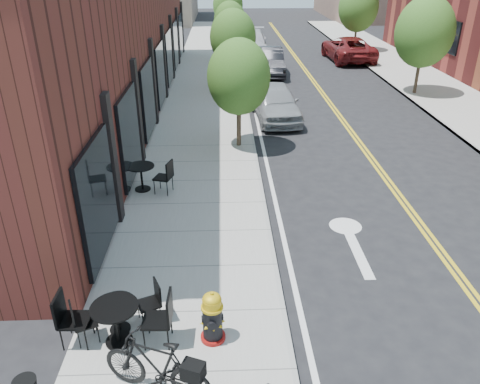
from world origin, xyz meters
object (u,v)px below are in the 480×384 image
object	(u,v)px
fire_hydrant	(212,317)
bicycle_left	(157,367)
bistro_set_b	(116,319)
bistro_set_c	(141,174)
parked_car_far	(348,48)
bistro_set_a	(118,312)
parked_car_c	(252,41)
parked_car_b	(269,61)
parked_car_a	(275,102)

from	to	relation	value
fire_hydrant	bicycle_left	distance (m)	1.43
fire_hydrant	bistro_set_b	size ratio (longest dim) A/B	0.54
bistro_set_c	parked_car_far	bearing A→B (deg)	78.23
bicycle_left	bistro_set_a	distance (m)	1.70
parked_car_far	bistro_set_b	bearing A→B (deg)	65.09
parked_car_c	parked_car_far	world-z (taller)	parked_car_far
fire_hydrant	bistro_set_b	bearing A→B (deg)	174.16
parked_car_c	bistro_set_c	bearing A→B (deg)	-97.00
bicycle_left	parked_car_far	world-z (taller)	parked_car_far
parked_car_b	fire_hydrant	bearing A→B (deg)	-97.07
parked_car_b	parked_car_far	distance (m)	6.94
fire_hydrant	bistro_set_a	world-z (taller)	fire_hydrant
bistro_set_c	parked_car_a	bearing A→B (deg)	73.55
bistro_set_b	parked_car_a	world-z (taller)	parked_car_a
fire_hydrant	parked_car_c	size ratio (longest dim) A/B	0.20
bistro_set_b	parked_car_far	bearing A→B (deg)	69.95
parked_car_c	parked_car_a	bearing A→B (deg)	-85.25
fire_hydrant	parked_car_a	size ratio (longest dim) A/B	0.24
fire_hydrant	parked_car_a	distance (m)	13.35
fire_hydrant	parked_car_b	world-z (taller)	parked_car_b
bistro_set_b	parked_car_c	world-z (taller)	parked_car_c
bicycle_left	bistro_set_c	bearing A→B (deg)	-148.11
parked_car_b	parked_car_far	bearing A→B (deg)	35.71
bicycle_left	bistro_set_c	size ratio (longest dim) A/B	0.99
parked_car_a	parked_car_c	xyz separation A→B (m)	(-0.05, 15.71, 0.02)
bistro_set_c	parked_car_far	world-z (taller)	parked_car_far
bistro_set_a	parked_car_far	size ratio (longest dim) A/B	0.28
parked_car_b	parked_car_c	bearing A→B (deg)	95.39
bicycle_left	parked_car_c	bearing A→B (deg)	-164.72
bistro_set_a	parked_car_a	world-z (taller)	parked_car_a
bistro_set_a	parked_car_b	size ratio (longest dim) A/B	0.34
bicycle_left	bistro_set_b	distance (m)	1.42
fire_hydrant	parked_car_b	xyz separation A→B (m)	(3.03, 21.61, 0.15)
bistro_set_a	parked_car_c	size ratio (longest dim) A/B	0.30
bistro_set_b	parked_car_far	size ratio (longest dim) A/B	0.35
bicycle_left	bistro_set_a	world-z (taller)	bicycle_left
parked_car_a	parked_car_b	bearing A→B (deg)	82.18
bicycle_left	bistro_set_b	bearing A→B (deg)	-121.39
bistro_set_a	parked_car_c	distance (m)	28.84
bistro_set_a	parked_car_a	xyz separation A→B (m)	(4.25, 12.82, 0.21)
bistro_set_c	parked_car_b	world-z (taller)	parked_car_b
bistro_set_c	parked_car_far	distance (m)	22.26
parked_car_b	parked_car_far	size ratio (longest dim) A/B	0.82
bicycle_left	bistro_set_b	xyz separation A→B (m)	(-0.86, 1.13, -0.04)
fire_hydrant	bicycle_left	xyz separation A→B (m)	(-0.84, -1.15, 0.07)
bistro_set_a	bistro_set_c	xyz separation A→B (m)	(-0.44, 5.87, 0.08)
bistro_set_a	parked_car_a	size ratio (longest dim) A/B	0.36
fire_hydrant	parked_car_far	world-z (taller)	parked_car_far
fire_hydrant	parked_car_b	bearing A→B (deg)	75.62
fire_hydrant	bicycle_left	world-z (taller)	bicycle_left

